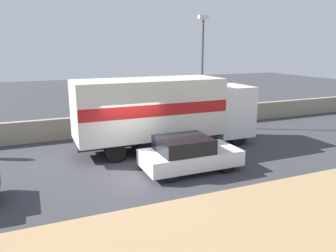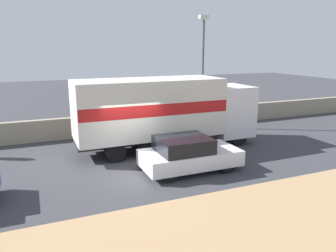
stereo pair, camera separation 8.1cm
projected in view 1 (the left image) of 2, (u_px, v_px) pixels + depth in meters
ground_plane at (140, 169)px, 13.12m from camera, size 80.00×80.00×0.00m
stone_wall_backdrop at (107, 125)px, 18.20m from camera, size 60.00×0.35×1.13m
street_lamp at (202, 64)px, 19.02m from camera, size 0.56×0.28×6.52m
box_truck at (163, 109)px, 15.34m from camera, size 8.65×2.50×3.37m
car_hatchback at (188, 154)px, 12.85m from camera, size 3.85×1.89×1.37m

